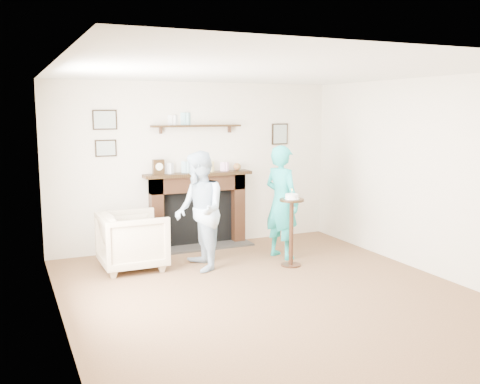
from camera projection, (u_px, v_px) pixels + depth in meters
name	position (u px, v px, depth m)	size (l,w,h in m)	color
ground	(269.00, 294.00, 6.12)	(5.00, 5.00, 0.00)	brown
room_shell	(244.00, 148.00, 6.50)	(4.54, 5.02, 2.52)	#EEE0CA
armchair	(133.00, 268.00, 7.11)	(0.81, 0.84, 0.76)	tan
man	(200.00, 269.00, 7.08)	(0.76, 0.59, 1.57)	#B1BDDD
woman	(281.00, 257.00, 7.66)	(0.58, 0.38, 1.60)	#21BBAC
pedestal_table	(291.00, 219.00, 7.14)	(0.33, 0.33, 1.05)	black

